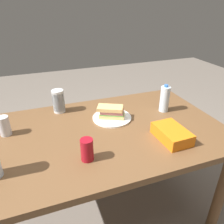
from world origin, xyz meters
name	(u,v)px	position (x,y,z in m)	size (l,w,h in m)	color
ground_plane	(108,211)	(0.00, 0.00, 0.00)	(8.00, 8.00, 0.00)	#70665B
dining_table	(107,142)	(0.00, 0.00, 0.67)	(1.49, 0.93, 0.77)	brown
paper_plate	(112,118)	(-0.08, -0.12, 0.78)	(0.27, 0.27, 0.01)	white
sandwich	(111,112)	(-0.07, -0.12, 0.82)	(0.21, 0.16, 0.08)	#DBB26B
soda_can_red	(87,150)	(0.19, 0.24, 0.83)	(0.07, 0.07, 0.12)	maroon
chip_bag	(172,134)	(-0.32, 0.23, 0.81)	(0.23, 0.15, 0.07)	orange
water_bottle_tall	(165,99)	(-0.48, -0.10, 0.87)	(0.07, 0.07, 0.20)	silver
plastic_cup_stack	(59,101)	(0.25, -0.36, 0.85)	(0.08, 0.08, 0.17)	silver
soda_can_silver	(4,126)	(0.60, -0.16, 0.83)	(0.07, 0.07, 0.12)	silver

